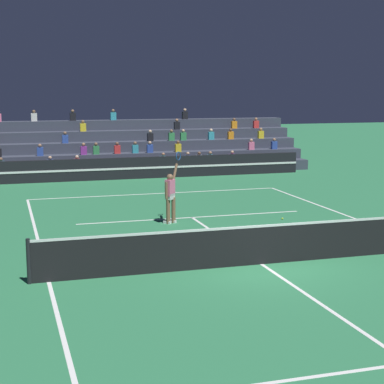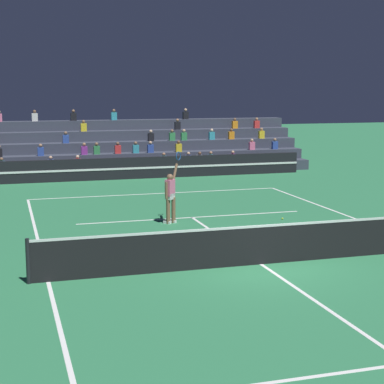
{
  "view_description": "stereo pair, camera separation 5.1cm",
  "coord_description": "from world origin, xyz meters",
  "views": [
    {
      "loc": [
        -6.44,
        -15.17,
        4.61
      ],
      "look_at": [
        -0.3,
        5.41,
        1.1
      ],
      "focal_mm": 60.0,
      "sensor_mm": 36.0,
      "label": 1
    },
    {
      "loc": [
        -6.39,
        -15.18,
        4.61
      ],
      "look_at": [
        -0.3,
        5.41,
        1.1
      ],
      "focal_mm": 60.0,
      "sensor_mm": 36.0,
      "label": 2
    }
  ],
  "objects": [
    {
      "name": "ground_plane",
      "position": [
        0.0,
        0.0,
        0.0
      ],
      "size": [
        120.0,
        120.0,
        0.0
      ],
      "primitive_type": "plane",
      "color": "#2D7A4C"
    },
    {
      "name": "court_lines",
      "position": [
        0.0,
        0.0,
        0.0
      ],
      "size": [
        11.1,
        23.9,
        0.01
      ],
      "color": "white",
      "rests_on": "ground"
    },
    {
      "name": "tennis_net",
      "position": [
        0.0,
        0.0,
        0.54
      ],
      "size": [
        12.0,
        0.1,
        1.1
      ],
      "color": "black",
      "rests_on": "ground"
    },
    {
      "name": "sponsor_banner_wall",
      "position": [
        0.0,
        16.76,
        0.55
      ],
      "size": [
        18.0,
        0.26,
        1.1
      ],
      "color": "black",
      "rests_on": "ground"
    },
    {
      "name": "bleacher_stand",
      "position": [
        -0.01,
        20.56,
        1.02
      ],
      "size": [
        20.4,
        4.75,
        3.38
      ],
      "color": "#383D4C",
      "rests_on": "ground"
    },
    {
      "name": "tennis_player",
      "position": [
        -0.98,
        5.7,
        0.99
      ],
      "size": [
        0.81,
        0.76,
        2.47
      ],
      "color": "brown",
      "rests_on": "ground"
    },
    {
      "name": "tennis_ball",
      "position": [
        2.96,
        5.17,
        0.03
      ],
      "size": [
        0.07,
        0.07,
        0.07
      ],
      "primitive_type": "sphere",
      "color": "#C6DB33",
      "rests_on": "ground"
    }
  ]
}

